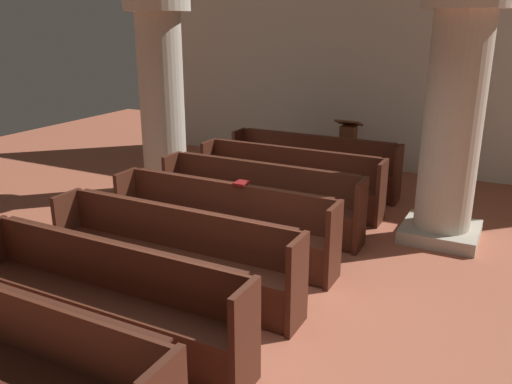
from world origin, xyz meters
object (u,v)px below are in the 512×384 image
at_px(pew_row_0, 313,162).
at_px(pew_row_6, 5,356).
at_px(hymn_book, 242,183).
at_px(pillar_aisle_side, 454,114).
at_px(lectern, 347,151).
at_px(pew_row_5, 104,294).
at_px(pew_row_4, 172,251).
at_px(pillar_far_side, 161,92).
at_px(pew_row_2, 259,196).
at_px(pew_row_1, 289,177).
at_px(pew_row_3, 222,220).

relative_size(pew_row_0, pew_row_6, 1.00).
xyz_separation_m(pew_row_6, hymn_book, (0.19, 3.34, 0.46)).
relative_size(pillar_aisle_side, lectern, 3.08).
distance_m(pew_row_5, pillar_aisle_side, 4.85).
distance_m(pew_row_4, lectern, 5.54).
height_order(pew_row_5, lectern, lectern).
distance_m(pew_row_0, lectern, 1.34).
distance_m(pew_row_6, pillar_far_side, 5.77).
bearing_deg(lectern, pew_row_5, -91.70).
xyz_separation_m(pew_row_6, pillar_aisle_side, (2.38, 5.10, 1.22)).
relative_size(pew_row_2, pew_row_6, 1.00).
height_order(pew_row_1, pew_row_5, same).
relative_size(pew_row_4, lectern, 2.79).
height_order(pew_row_1, pew_row_2, same).
bearing_deg(pew_row_1, pillar_far_side, -176.83).
distance_m(pew_row_1, pew_row_4, 3.16).
bearing_deg(pew_row_2, pillar_aisle_side, 20.48).
bearing_deg(pew_row_0, pillar_far_side, -153.09).
bearing_deg(pew_row_3, pew_row_6, -90.00).
xyz_separation_m(pew_row_4, pew_row_6, (0.00, -2.10, 0.00)).
bearing_deg(pew_row_0, pillar_aisle_side, -27.11).
height_order(pew_row_3, hymn_book, hymn_book).
bearing_deg(pillar_aisle_side, hymn_book, -141.31).
height_order(pew_row_2, lectern, lectern).
distance_m(pew_row_0, pew_row_4, 4.21).
distance_m(pew_row_2, pew_row_6, 4.21).
relative_size(pew_row_0, lectern, 2.79).
bearing_deg(lectern, pew_row_6, -91.47).
xyz_separation_m(pew_row_1, pew_row_6, (0.00, -5.26, 0.00)).
bearing_deg(pew_row_5, pew_row_3, 90.00).
bearing_deg(pew_row_6, pillar_aisle_side, 65.00).
distance_m(pillar_aisle_side, hymn_book, 2.91).
xyz_separation_m(pew_row_4, pew_row_5, (0.00, -1.05, 0.00)).
bearing_deg(pew_row_6, pew_row_1, 90.00).
distance_m(lectern, hymn_book, 4.33).
distance_m(pew_row_2, pillar_far_side, 2.79).
height_order(pew_row_2, pew_row_6, same).
distance_m(pew_row_6, hymn_book, 3.38).
relative_size(pew_row_1, pew_row_4, 1.00).
bearing_deg(pew_row_2, pew_row_5, -90.00).
distance_m(pew_row_3, pillar_far_side, 3.29).
relative_size(pew_row_4, pillar_far_side, 0.91).
bearing_deg(pew_row_2, pew_row_4, -90.00).
bearing_deg(pew_row_1, pew_row_3, -90.00).
height_order(pew_row_5, hymn_book, hymn_book).
xyz_separation_m(pew_row_5, pillar_aisle_side, (2.38, 4.04, 1.22)).
bearing_deg(pew_row_2, pew_row_1, 90.00).
bearing_deg(pew_row_1, pew_row_6, -90.00).
bearing_deg(pew_row_4, pillar_aisle_side, 51.54).
bearing_deg(pew_row_3, pew_row_1, 90.00).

